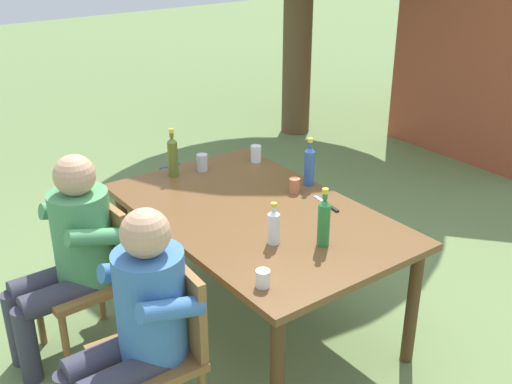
% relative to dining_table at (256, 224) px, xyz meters
% --- Properties ---
extents(ground_plane, '(24.00, 24.00, 0.00)m').
position_rel_dining_table_xyz_m(ground_plane, '(0.00, 0.00, -0.68)').
color(ground_plane, '#6B844C').
extents(dining_table, '(1.75, 1.09, 0.76)m').
position_rel_dining_table_xyz_m(dining_table, '(0.00, 0.00, 0.00)').
color(dining_table, brown).
rests_on(dining_table, ground_plane).
extents(chair_near_right, '(0.47, 0.47, 0.87)m').
position_rel_dining_table_xyz_m(chair_near_right, '(0.40, -0.85, -0.19)').
color(chair_near_right, olive).
rests_on(chair_near_right, ground_plane).
extents(chair_near_left, '(0.46, 0.46, 0.87)m').
position_rel_dining_table_xyz_m(chair_near_left, '(-0.40, -0.85, -0.19)').
color(chair_near_left, olive).
rests_on(chair_near_left, ground_plane).
extents(person_in_white_shirt, '(0.47, 0.61, 1.18)m').
position_rel_dining_table_xyz_m(person_in_white_shirt, '(0.39, -0.96, -0.02)').
color(person_in_white_shirt, '#3D70B2').
rests_on(person_in_white_shirt, ground_plane).
extents(person_in_plaid_shirt, '(0.47, 0.61, 1.18)m').
position_rel_dining_table_xyz_m(person_in_plaid_shirt, '(-0.39, -0.96, -0.02)').
color(person_in_plaid_shirt, '#4C935B').
rests_on(person_in_plaid_shirt, ground_plane).
extents(bottle_clear, '(0.06, 0.06, 0.23)m').
position_rel_dining_table_xyz_m(bottle_clear, '(0.35, -0.15, 0.18)').
color(bottle_clear, white).
rests_on(bottle_clear, dining_table).
extents(bottle_olive, '(0.06, 0.06, 0.32)m').
position_rel_dining_table_xyz_m(bottle_olive, '(-0.73, -0.12, 0.22)').
color(bottle_olive, '#566623').
rests_on(bottle_olive, dining_table).
extents(bottle_green, '(0.06, 0.06, 0.31)m').
position_rel_dining_table_xyz_m(bottle_green, '(0.51, 0.04, 0.21)').
color(bottle_green, '#287A38').
rests_on(bottle_green, dining_table).
extents(bottle_blue, '(0.06, 0.06, 0.30)m').
position_rel_dining_table_xyz_m(bottle_blue, '(-0.10, 0.49, 0.21)').
color(bottle_blue, '#2D56A3').
rests_on(bottle_blue, dining_table).
extents(cup_terracotta, '(0.07, 0.07, 0.09)m').
position_rel_dining_table_xyz_m(cup_terracotta, '(-0.07, 0.34, 0.12)').
color(cup_terracotta, '#BC6B47').
rests_on(cup_terracotta, dining_table).
extents(cup_glass, '(0.07, 0.07, 0.11)m').
position_rel_dining_table_xyz_m(cup_glass, '(-0.61, 0.46, 0.14)').
color(cup_glass, silver).
rests_on(cup_glass, dining_table).
extents(cup_white, '(0.07, 0.07, 0.08)m').
position_rel_dining_table_xyz_m(cup_white, '(0.64, -0.43, 0.12)').
color(cup_white, white).
rests_on(cup_white, dining_table).
extents(cup_steel, '(0.07, 0.07, 0.11)m').
position_rel_dining_table_xyz_m(cup_steel, '(-0.70, 0.08, 0.13)').
color(cup_steel, '#B2B7BC').
rests_on(cup_steel, dining_table).
extents(table_knife, '(0.24, 0.06, 0.01)m').
position_rel_dining_table_xyz_m(table_knife, '(0.19, 0.38, 0.08)').
color(table_knife, silver).
rests_on(table_knife, dining_table).
extents(backpack_by_near_side, '(0.34, 0.24, 0.43)m').
position_rel_dining_table_xyz_m(backpack_by_near_side, '(-1.46, 0.33, -0.47)').
color(backpack_by_near_side, '#2D4784').
rests_on(backpack_by_near_side, ground_plane).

